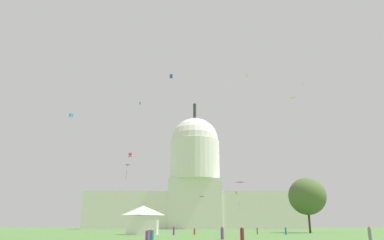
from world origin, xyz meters
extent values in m
cube|color=silver|center=(-28.82, 178.94, 9.76)|extent=(59.71, 18.57, 19.52)
cube|color=silver|center=(30.88, 178.94, 9.76)|extent=(59.71, 18.57, 19.52)
cube|color=silver|center=(1.03, 178.94, 13.28)|extent=(28.80, 20.43, 26.57)
cylinder|color=silver|center=(1.03, 178.94, 37.62)|extent=(28.16, 28.16, 22.10)
sphere|color=silver|center=(1.03, 178.94, 48.67)|extent=(27.32, 27.32, 27.32)
cylinder|color=#2D3833|center=(1.03, 178.94, 67.03)|extent=(1.80, 1.80, 9.41)
cube|color=white|center=(-11.09, 54.10, 1.50)|extent=(6.45, 5.33, 3.00)
pyramid|color=white|center=(-11.09, 54.10, 4.99)|extent=(6.77, 5.59, 1.99)
cylinder|color=#42301E|center=(30.54, 73.22, 3.27)|extent=(0.56, 0.56, 6.53)
ellipsoid|color=#4C6633|center=(30.54, 73.22, 9.49)|extent=(11.62, 12.13, 9.88)
cylinder|color=olive|center=(13.70, 56.24, 0.67)|extent=(0.46, 0.46, 1.34)
sphere|color=beige|center=(13.70, 56.24, 1.46)|extent=(0.35, 0.35, 0.25)
cylinder|color=#703D93|center=(-4.23, 50.07, 0.73)|extent=(0.52, 0.52, 1.45)
sphere|color=brown|center=(-4.23, 50.07, 1.58)|extent=(0.34, 0.34, 0.26)
cylinder|color=#1E757A|center=(-5.00, 15.84, 0.66)|extent=(0.55, 0.55, 1.32)
sphere|color=tan|center=(-5.00, 15.84, 1.43)|extent=(0.30, 0.30, 0.22)
cylinder|color=gray|center=(17.93, 12.96, 0.78)|extent=(0.36, 0.36, 1.55)
sphere|color=#A37556|center=(17.93, 12.96, 1.67)|extent=(0.24, 0.24, 0.24)
cylinder|color=maroon|center=(-6.05, 22.21, 0.62)|extent=(0.45, 0.45, 1.24)
sphere|color=tan|center=(-6.05, 22.21, 1.37)|extent=(0.32, 0.32, 0.26)
cylinder|color=#703D93|center=(-5.79, 18.12, 0.62)|extent=(0.66, 0.66, 1.24)
sphere|color=beige|center=(-5.79, 18.12, 1.35)|extent=(0.33, 0.33, 0.23)
cylinder|color=#703D93|center=(3.64, 26.15, 0.77)|extent=(0.62, 0.62, 1.54)
sphere|color=brown|center=(3.64, 26.15, 1.65)|extent=(0.31, 0.31, 0.22)
cylinder|color=maroon|center=(5.17, 16.86, 0.77)|extent=(0.64, 0.64, 1.55)
sphere|color=tan|center=(5.17, 16.86, 1.67)|extent=(0.35, 0.35, 0.25)
cylinder|color=red|center=(-0.04, 53.10, 0.63)|extent=(0.45, 0.45, 1.26)
sphere|color=tan|center=(-0.04, 53.10, 1.37)|extent=(0.27, 0.27, 0.23)
cylinder|color=#1E757A|center=(18.57, 50.77, 0.72)|extent=(0.39, 0.39, 1.43)
sphere|color=beige|center=(18.57, 50.77, 1.55)|extent=(0.27, 0.27, 0.23)
pyramid|color=teal|center=(20.68, 137.03, 12.63)|extent=(1.69, 1.56, 0.31)
cylinder|color=teal|center=(20.43, 137.22, 10.11)|extent=(0.22, 0.57, 3.45)
cube|color=green|center=(-22.27, 116.78, 50.88)|extent=(0.57, 0.72, 1.20)
cube|color=#33BCDB|center=(-27.91, 52.09, 25.64)|extent=(1.08, 1.08, 0.40)
cube|color=#33BCDB|center=(-27.91, 52.09, 26.05)|extent=(1.08, 1.08, 0.40)
pyramid|color=#D1339E|center=(9.35, 49.09, 10.00)|extent=(1.85, 0.96, 0.19)
cube|color=#8CD133|center=(21.32, 155.80, 17.01)|extent=(1.28, 1.24, 0.63)
cube|color=#8CD133|center=(21.32, 155.80, 17.76)|extent=(1.28, 1.24, 0.63)
cylinder|color=#8CD133|center=(21.45, 155.80, 15.98)|extent=(0.08, 0.19, 1.57)
cube|color=white|center=(10.39, 40.36, 30.60)|extent=(0.66, 0.22, 0.97)
cube|color=orange|center=(33.74, 78.13, 43.83)|extent=(0.33, 0.78, 0.96)
cube|color=blue|center=(-7.99, 92.99, 52.86)|extent=(1.07, 0.56, 1.45)
pyramid|color=yellow|center=(19.12, 38.85, 25.01)|extent=(1.56, 1.60, 0.45)
pyramid|color=black|center=(2.73, 104.60, 11.20)|extent=(1.89, 1.47, 0.37)
pyramid|color=purple|center=(-15.87, 56.22, 14.95)|extent=(1.60, 1.79, 0.22)
cylinder|color=purple|center=(-15.54, 56.45, 12.93)|extent=(0.19, 0.16, 2.32)
cube|color=pink|center=(-18.16, 75.88, 20.94)|extent=(1.16, 1.10, 0.64)
cube|color=pink|center=(-18.16, 75.88, 21.63)|extent=(1.16, 1.10, 0.64)
camera|label=1|loc=(-0.56, -26.55, 1.83)|focal=34.01mm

